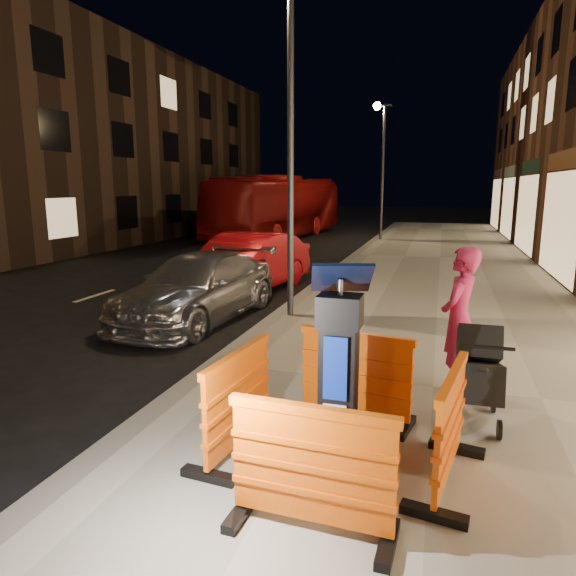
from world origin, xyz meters
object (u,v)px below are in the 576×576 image
(car_silver, at_px, (199,319))
(man, at_px, (459,319))
(barrier_bldgside, at_px, (450,428))
(barrier_kerbside, at_px, (238,401))
(barrier_front, at_px, (312,470))
(bus_doubledecker, at_px, (279,238))
(parking_kiosk, at_px, (339,373))
(stroller, at_px, (479,377))
(barrier_back, at_px, (355,377))
(car_red, at_px, (246,292))

(car_silver, relative_size, man, 2.51)
(barrier_bldgside, bearing_deg, barrier_kerbside, 99.67)
(barrier_front, relative_size, barrier_bldgside, 1.00)
(barrier_kerbside, relative_size, bus_doubledecker, 0.11)
(parking_kiosk, height_order, stroller, parking_kiosk)
(barrier_kerbside, bearing_deg, barrier_front, -129.33)
(barrier_bldgside, xyz_separation_m, car_silver, (-4.73, 4.83, -0.64))
(barrier_kerbside, distance_m, car_silver, 5.64)
(barrier_back, height_order, man, man)
(barrier_front, height_order, stroller, stroller)
(barrier_back, distance_m, man, 1.66)
(stroller, bearing_deg, man, 101.90)
(barrier_bldgside, bearing_deg, barrier_back, 54.67)
(car_red, height_order, bus_doubledecker, bus_doubledecker)
(barrier_bldgside, xyz_separation_m, man, (0.10, 2.18, 0.40))
(car_silver, height_order, bus_doubledecker, bus_doubledecker)
(barrier_back, relative_size, bus_doubledecker, 0.11)
(car_silver, xyz_separation_m, man, (4.83, -2.66, 1.04))
(parking_kiosk, bearing_deg, car_red, 124.43)
(barrier_front, xyz_separation_m, bus_doubledecker, (-7.20, 21.87, -0.64))
(parking_kiosk, height_order, barrier_back, parking_kiosk)
(barrier_back, height_order, stroller, stroller)
(barrier_front, height_order, man, man)
(parking_kiosk, relative_size, car_silver, 0.39)
(barrier_kerbside, xyz_separation_m, barrier_bldgside, (1.90, 0.00, 0.00))
(barrier_front, distance_m, barrier_kerbside, 1.34)
(barrier_bldgside, bearing_deg, car_red, 41.85)
(barrier_back, bearing_deg, car_red, 130.62)
(bus_doubledecker, bearing_deg, car_red, -68.86)
(stroller, bearing_deg, barrier_front, -119.98)
(barrier_back, distance_m, stroller, 1.29)
(car_red, xyz_separation_m, stroller, (5.09, -6.33, 0.65))
(stroller, bearing_deg, barrier_kerbside, -150.53)
(barrier_back, distance_m, barrier_kerbside, 1.34)
(parking_kiosk, relative_size, car_red, 0.39)
(barrier_back, relative_size, car_red, 0.28)
(parking_kiosk, xyz_separation_m, barrier_back, (0.00, 0.95, -0.39))
(barrier_bldgside, height_order, car_silver, barrier_bldgside)
(barrier_back, xyz_separation_m, car_silver, (-3.78, 3.88, -0.64))
(barrier_front, height_order, bus_doubledecker, bus_doubledecker)
(barrier_back, bearing_deg, man, 60.05)
(barrier_kerbside, height_order, barrier_bldgside, same)
(bus_doubledecker, xyz_separation_m, stroller, (8.45, -19.64, 0.65))
(man, bearing_deg, car_red, -118.64)
(barrier_front, xyz_separation_m, stroller, (1.25, 2.23, 0.01))
(parking_kiosk, xyz_separation_m, stroller, (1.25, 1.28, -0.38))
(barrier_front, xyz_separation_m, man, (1.05, 3.13, 0.40))
(barrier_kerbside, xyz_separation_m, bus_doubledecker, (-6.25, 20.92, -0.64))
(barrier_kerbside, height_order, bus_doubledecker, bus_doubledecker)
(bus_doubledecker, distance_m, stroller, 21.39)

